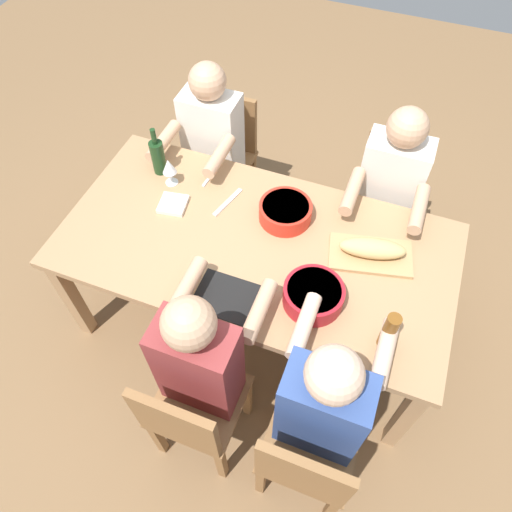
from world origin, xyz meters
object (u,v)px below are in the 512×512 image
object	(u,v)px
diner_near_right	(210,143)
chair_far_center	(191,414)
chair_near_right	(224,151)
serving_bowl_greens	(285,211)
wine_bottle	(158,156)
bread_loaf	(373,248)
napkin_stack	(173,204)
serving_bowl_pasta	(313,294)
diner_near_left	(388,190)
beer_bottle	(389,331)
diner_far_left	(324,403)
diner_far_center	(203,359)
chair_near_left	(386,194)
chair_far_left	(306,460)
dining_table	(256,252)
cutting_board	(370,255)
wine_glass	(169,167)

from	to	relation	value
diner_near_right	chair_far_center	distance (m)	1.58
chair_near_right	serving_bowl_greens	distance (m)	0.93
wine_bottle	bread_loaf	bearing A→B (deg)	172.27
chair_far_center	bread_loaf	xyz separation A→B (m)	(-0.55, -0.95, 0.32)
napkin_stack	serving_bowl_pasta	bearing A→B (deg)	160.82
diner_near_left	chair_far_center	world-z (taller)	diner_near_left
diner_near_left	wine_bottle	size ratio (longest dim) A/B	4.14
chair_far_center	beer_bottle	xyz separation A→B (m)	(-0.71, -0.51, 0.37)
serving_bowl_greens	napkin_stack	xyz separation A→B (m)	(0.58, 0.13, -0.04)
diner_far_left	wine_bottle	size ratio (longest dim) A/B	4.14
diner_far_left	diner_far_center	distance (m)	0.54
chair_near_right	diner_far_left	bearing A→B (deg)	126.45
chair_near_left	chair_far_center	xyz separation A→B (m)	(0.54, 1.65, 0.00)
diner_far_center	chair_far_center	bearing A→B (deg)	90.00
chair_near_right	diner_near_right	bearing A→B (deg)	90.00
diner_far_center	serving_bowl_greens	bearing A→B (deg)	-95.48
chair_near_right	serving_bowl_greens	bearing A→B (deg)	135.25
bread_loaf	beer_bottle	xyz separation A→B (m)	(-0.16, 0.43, 0.04)
chair_far_left	serving_bowl_greens	world-z (taller)	chair_far_left
chair_near_right	serving_bowl_pasta	world-z (taller)	chair_near_right
dining_table	napkin_stack	xyz separation A→B (m)	(0.50, -0.08, 0.09)
diner_near_right	beer_bottle	xyz separation A→B (m)	(-1.25, 0.95, 0.15)
diner_near_right	cutting_board	world-z (taller)	diner_near_right
diner_near_left	chair_near_right	bearing A→B (deg)	-9.63
chair_near_right	diner_near_left	world-z (taller)	diner_near_left
napkin_stack	chair_near_left	bearing A→B (deg)	-144.25
serving_bowl_greens	wine_bottle	world-z (taller)	wine_bottle
chair_near_left	wine_bottle	xyz separation A→B (m)	(1.22, 0.54, 0.37)
chair_near_right	chair_far_left	xyz separation A→B (m)	(-1.08, 1.65, 0.00)
dining_table	chair_near_right	size ratio (longest dim) A/B	2.32
diner_near_left	wine_glass	xyz separation A→B (m)	(1.12, 0.41, 0.16)
chair_far_center	cutting_board	size ratio (longest dim) A/B	2.12
diner_near_right	serving_bowl_pasta	world-z (taller)	diner_near_right
wine_bottle	napkin_stack	distance (m)	0.29
serving_bowl_pasta	serving_bowl_greens	bearing A→B (deg)	-57.01
serving_bowl_pasta	chair_near_left	bearing A→B (deg)	-99.84
diner_far_left	dining_table	bearing A→B (deg)	-49.82
chair_near_left	chair_far_center	bearing A→B (deg)	71.83
bread_loaf	wine_glass	world-z (taller)	wine_glass
wine_bottle	chair_near_right	bearing A→B (deg)	-104.43
serving_bowl_greens	bread_loaf	distance (m)	0.48
diner_near_right	bread_loaf	size ratio (longest dim) A/B	3.75
bread_loaf	wine_glass	xyz separation A→B (m)	(1.13, -0.11, 0.05)
wine_glass	chair_near_right	bearing A→B (deg)	-93.78
serving_bowl_greens	beer_bottle	world-z (taller)	beer_bottle
dining_table	serving_bowl_greens	bearing A→B (deg)	-111.42
diner_near_left	serving_bowl_pasta	size ratio (longest dim) A/B	4.36
chair_far_left	chair_far_center	size ratio (longest dim) A/B	1.00
diner_near_right	serving_bowl_greens	xyz separation A→B (m)	(-0.62, 0.43, 0.10)
chair_far_center	wine_glass	distance (m)	1.26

